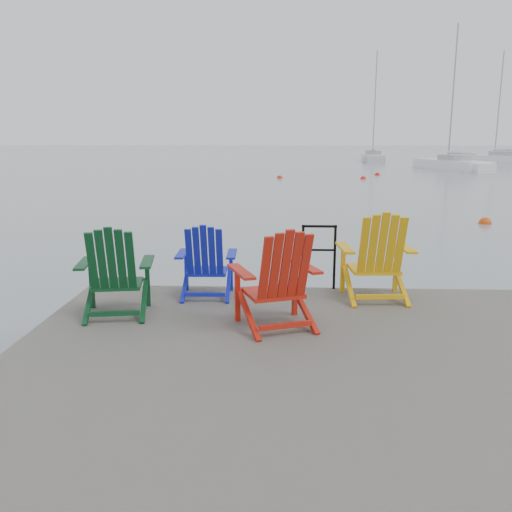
{
  "coord_description": "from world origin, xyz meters",
  "views": [
    {
      "loc": [
        -0.29,
        -4.88,
        2.56
      ],
      "look_at": [
        -0.64,
        2.94,
        0.85
      ],
      "focal_mm": 38.0,
      "sensor_mm": 36.0,
      "label": 1
    }
  ],
  "objects_px": {
    "chair_green": "(115,271)",
    "buoy_b": "(280,178)",
    "sailboat_mid": "(373,158)",
    "chair_yellow": "(377,256)",
    "buoy_a": "(485,224)",
    "chair_blue": "(206,261)",
    "sailboat_near": "(451,165)",
    "buoy_d": "(363,179)",
    "chair_red": "(278,279)",
    "sailboat_far": "(499,160)",
    "buoy_c": "(377,175)",
    "handrail": "(319,251)"
  },
  "relations": [
    {
      "from": "chair_red",
      "to": "buoy_a",
      "type": "xyz_separation_m",
      "value": [
        6.3,
        10.99,
        -1.06
      ]
    },
    {
      "from": "chair_yellow",
      "to": "sailboat_far",
      "type": "height_order",
      "value": "sailboat_far"
    },
    {
      "from": "sailboat_mid",
      "to": "buoy_d",
      "type": "distance_m",
      "value": 28.43
    },
    {
      "from": "chair_red",
      "to": "chair_yellow",
      "type": "bearing_deg",
      "value": 21.22
    },
    {
      "from": "buoy_c",
      "to": "sailboat_mid",
      "type": "bearing_deg",
      "value": 81.41
    },
    {
      "from": "chair_green",
      "to": "chair_yellow",
      "type": "distance_m",
      "value": 3.26
    },
    {
      "from": "chair_blue",
      "to": "chair_red",
      "type": "relative_size",
      "value": 0.87
    },
    {
      "from": "chair_green",
      "to": "sailboat_near",
      "type": "bearing_deg",
      "value": 59.13
    },
    {
      "from": "sailboat_far",
      "to": "chair_red",
      "type": "bearing_deg",
      "value": -166.45
    },
    {
      "from": "buoy_c",
      "to": "buoy_d",
      "type": "xyz_separation_m",
      "value": [
        -1.52,
        -3.65,
        0.0
      ]
    },
    {
      "from": "sailboat_mid",
      "to": "buoy_a",
      "type": "bearing_deg",
      "value": -88.09
    },
    {
      "from": "sailboat_near",
      "to": "buoy_d",
      "type": "height_order",
      "value": "sailboat_near"
    },
    {
      "from": "chair_blue",
      "to": "sailboat_far",
      "type": "relative_size",
      "value": 0.08
    },
    {
      "from": "chair_green",
      "to": "chair_blue",
      "type": "distance_m",
      "value": 1.26
    },
    {
      "from": "buoy_a",
      "to": "buoy_b",
      "type": "height_order",
      "value": "buoy_a"
    },
    {
      "from": "chair_yellow",
      "to": "sailboat_mid",
      "type": "relative_size",
      "value": 0.09
    },
    {
      "from": "handrail",
      "to": "sailboat_near",
      "type": "distance_m",
      "value": 41.0
    },
    {
      "from": "chair_red",
      "to": "buoy_a",
      "type": "relative_size",
      "value": 2.91
    },
    {
      "from": "sailboat_far",
      "to": "buoy_b",
      "type": "xyz_separation_m",
      "value": [
        -22.94,
        -22.97,
        -0.36
      ]
    },
    {
      "from": "chair_yellow",
      "to": "buoy_d",
      "type": "xyz_separation_m",
      "value": [
        4.09,
        28.46,
        -1.08
      ]
    },
    {
      "from": "handrail",
      "to": "buoy_a",
      "type": "bearing_deg",
      "value": 58.45
    },
    {
      "from": "buoy_a",
      "to": "buoy_c",
      "type": "height_order",
      "value": "buoy_a"
    },
    {
      "from": "chair_blue",
      "to": "buoy_c",
      "type": "height_order",
      "value": "chair_blue"
    },
    {
      "from": "chair_red",
      "to": "buoy_c",
      "type": "distance_m",
      "value": 33.96
    },
    {
      "from": "chair_red",
      "to": "sailboat_far",
      "type": "distance_m",
      "value": 57.71
    },
    {
      "from": "chair_green",
      "to": "chair_yellow",
      "type": "xyz_separation_m",
      "value": [
        3.16,
        0.8,
        0.04
      ]
    },
    {
      "from": "chair_yellow",
      "to": "chair_red",
      "type": "bearing_deg",
      "value": -141.92
    },
    {
      "from": "chair_blue",
      "to": "sailboat_far",
      "type": "xyz_separation_m",
      "value": [
        23.86,
        51.81,
        -0.64
      ]
    },
    {
      "from": "handrail",
      "to": "buoy_a",
      "type": "relative_size",
      "value": 2.33
    },
    {
      "from": "handrail",
      "to": "chair_green",
      "type": "relative_size",
      "value": 0.83
    },
    {
      "from": "buoy_a",
      "to": "buoy_d",
      "type": "height_order",
      "value": "buoy_a"
    },
    {
      "from": "chair_green",
      "to": "buoy_b",
      "type": "relative_size",
      "value": 2.84
    },
    {
      "from": "chair_red",
      "to": "chair_yellow",
      "type": "xyz_separation_m",
      "value": [
        1.27,
        1.13,
        0.02
      ]
    },
    {
      "from": "chair_yellow",
      "to": "buoy_a",
      "type": "distance_m",
      "value": 11.12
    },
    {
      "from": "chair_green",
      "to": "sailboat_near",
      "type": "xyz_separation_m",
      "value": [
        16.04,
        39.97,
        -0.69
      ]
    },
    {
      "from": "chair_green",
      "to": "buoy_b",
      "type": "xyz_separation_m",
      "value": [
        1.89,
        29.66,
        -1.04
      ]
    },
    {
      "from": "chair_blue",
      "to": "sailboat_near",
      "type": "distance_m",
      "value": 41.96
    },
    {
      "from": "buoy_a",
      "to": "buoy_c",
      "type": "bearing_deg",
      "value": 88.51
    },
    {
      "from": "sailboat_far",
      "to": "buoy_b",
      "type": "relative_size",
      "value": 30.38
    },
    {
      "from": "chair_yellow",
      "to": "buoy_a",
      "type": "xyz_separation_m",
      "value": [
        5.04,
        9.86,
        -1.08
      ]
    },
    {
      "from": "chair_blue",
      "to": "buoy_a",
      "type": "relative_size",
      "value": 2.54
    },
    {
      "from": "handrail",
      "to": "sailboat_far",
      "type": "relative_size",
      "value": 0.08
    },
    {
      "from": "buoy_c",
      "to": "chair_yellow",
      "type": "bearing_deg",
      "value": -99.92
    },
    {
      "from": "chair_green",
      "to": "sailboat_mid",
      "type": "distance_m",
      "value": 58.55
    },
    {
      "from": "sailboat_far",
      "to": "buoy_c",
      "type": "relative_size",
      "value": 30.59
    },
    {
      "from": "sailboat_far",
      "to": "buoy_d",
      "type": "relative_size",
      "value": 30.64
    },
    {
      "from": "sailboat_near",
      "to": "buoy_a",
      "type": "height_order",
      "value": "sailboat_near"
    },
    {
      "from": "sailboat_mid",
      "to": "buoy_b",
      "type": "distance_m",
      "value": 29.5
    },
    {
      "from": "sailboat_mid",
      "to": "buoy_b",
      "type": "relative_size",
      "value": 32.47
    },
    {
      "from": "sailboat_near",
      "to": "sailboat_mid",
      "type": "relative_size",
      "value": 0.95
    }
  ]
}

